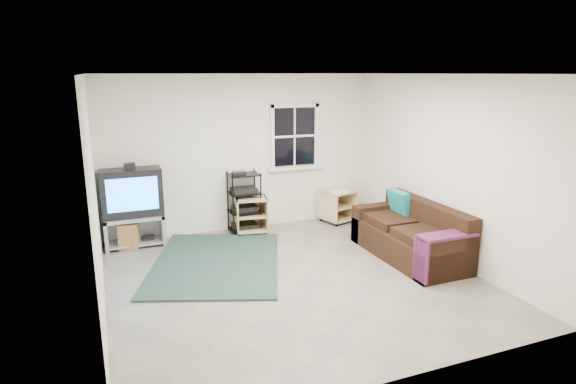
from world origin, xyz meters
name	(u,v)px	position (x,y,z in m)	size (l,w,h in m)	color
room	(295,140)	(0.95, 2.27, 1.48)	(4.60, 4.62, 4.60)	slate
tv_unit	(132,201)	(-1.81, 2.05, 0.72)	(0.89, 0.44, 1.31)	#A1A1A9
av_rack	(244,206)	(-0.03, 2.09, 0.45)	(0.51, 0.37, 1.03)	black
side_table_left	(251,213)	(0.08, 2.06, 0.32)	(0.59, 0.59, 0.60)	#D2B681
side_table_right	(336,203)	(1.68, 2.05, 0.33)	(0.64, 0.64, 0.60)	#D2B681
sofa	(411,237)	(1.89, 0.10, 0.31)	(0.85, 1.91, 0.87)	black
shag_rug	(216,262)	(-0.81, 0.89, 0.01)	(1.72, 2.37, 0.03)	black
paper_bag	(129,236)	(-1.91, 1.94, 0.20)	(0.28, 0.18, 0.41)	#9B6B45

